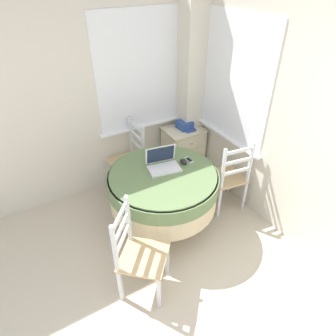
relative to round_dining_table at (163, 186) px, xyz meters
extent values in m
cube|color=beige|center=(-0.94, 1.12, 0.70)|extent=(4.09, 0.06, 2.55)
cube|color=white|center=(0.28, 1.08, 0.92)|extent=(1.10, 0.01, 1.42)
cube|color=white|center=(0.28, 1.06, 0.20)|extent=(1.18, 0.07, 0.02)
cube|color=white|center=(1.10, 0.26, 0.92)|extent=(0.01, 1.10, 1.42)
cube|color=white|center=(1.07, 0.26, 0.20)|extent=(0.07, 1.18, 0.02)
cube|color=beige|center=(0.97, 0.95, 0.70)|extent=(0.28, 0.28, 2.55)
cylinder|color=#4C3D2D|center=(0.00, 0.00, -0.56)|extent=(0.36, 0.36, 0.03)
cylinder|color=#4C3D2D|center=(0.00, 0.00, -0.19)|extent=(0.11, 0.11, 0.70)
cylinder|color=beige|center=(0.00, 0.00, -0.03)|extent=(1.19, 1.19, 0.39)
cylinder|color=#607A4C|center=(0.00, 0.00, 0.08)|extent=(1.21, 1.21, 0.16)
cylinder|color=#607A4C|center=(0.00, 0.00, 0.17)|extent=(1.16, 1.16, 0.02)
cube|color=silver|center=(0.05, 0.06, 0.19)|extent=(0.37, 0.27, 0.02)
cube|color=silver|center=(0.05, 0.07, 0.20)|extent=(0.32, 0.18, 0.00)
cube|color=silver|center=(0.07, 0.18, 0.30)|extent=(0.34, 0.10, 0.21)
cube|color=#192338|center=(0.07, 0.17, 0.30)|extent=(0.31, 0.08, 0.19)
ellipsoid|color=black|center=(0.29, 0.05, 0.20)|extent=(0.06, 0.10, 0.05)
cube|color=#B2B7BC|center=(0.38, 0.07, 0.18)|extent=(0.05, 0.12, 0.01)
cube|color=black|center=(0.38, 0.07, 0.19)|extent=(0.04, 0.09, 0.00)
cube|color=tan|center=(-0.08, 0.85, -0.14)|extent=(0.42, 0.42, 0.02)
cube|color=silver|center=(-0.27, 1.02, -0.36)|extent=(0.03, 0.03, 0.42)
cube|color=silver|center=(-0.26, 0.67, -0.36)|extent=(0.03, 0.03, 0.42)
cube|color=silver|center=(0.09, 1.03, -0.36)|extent=(0.03, 0.03, 0.42)
cube|color=silver|center=(0.10, 0.67, -0.36)|extent=(0.03, 0.03, 0.42)
cube|color=silver|center=(0.09, 1.03, 0.13)|extent=(0.03, 0.03, 0.53)
cube|color=silver|center=(0.10, 0.67, 0.13)|extent=(0.03, 0.03, 0.53)
cube|color=silver|center=(0.10, 0.85, 0.33)|extent=(0.03, 0.36, 0.04)
cube|color=silver|center=(0.10, 0.85, 0.20)|extent=(0.03, 0.36, 0.04)
cube|color=silver|center=(0.10, 0.85, 0.06)|extent=(0.03, 0.36, 0.04)
cube|color=tan|center=(0.85, -0.07, -0.14)|extent=(0.47, 0.47, 0.02)
cube|color=silver|center=(1.05, 0.08, -0.36)|extent=(0.04, 0.04, 0.42)
cube|color=silver|center=(0.70, 0.14, -0.36)|extent=(0.04, 0.04, 0.42)
cube|color=silver|center=(1.00, -0.27, -0.36)|extent=(0.04, 0.04, 0.42)
cube|color=silver|center=(0.65, -0.22, -0.36)|extent=(0.04, 0.04, 0.42)
cube|color=silver|center=(1.00, -0.27, 0.13)|extent=(0.04, 0.04, 0.53)
cube|color=silver|center=(0.65, -0.22, 0.13)|extent=(0.04, 0.04, 0.53)
cube|color=silver|center=(0.82, -0.25, 0.33)|extent=(0.36, 0.08, 0.04)
cube|color=silver|center=(0.82, -0.25, 0.20)|extent=(0.36, 0.08, 0.04)
cube|color=silver|center=(0.82, -0.25, 0.06)|extent=(0.36, 0.08, 0.04)
cube|color=tan|center=(-0.56, -0.64, -0.14)|extent=(0.58, 0.58, 0.02)
cube|color=silver|center=(-0.55, -0.89, -0.36)|extent=(0.05, 0.05, 0.42)
cube|color=silver|center=(-0.31, -0.63, -0.36)|extent=(0.05, 0.05, 0.42)
cube|color=silver|center=(-0.82, -0.65, -0.36)|extent=(0.05, 0.05, 0.42)
cube|color=silver|center=(-0.58, -0.39, -0.36)|extent=(0.05, 0.05, 0.42)
cube|color=silver|center=(-0.82, -0.65, 0.13)|extent=(0.05, 0.05, 0.53)
cube|color=silver|center=(-0.58, -0.39, 0.13)|extent=(0.05, 0.05, 0.53)
cube|color=silver|center=(-0.70, -0.52, 0.33)|extent=(0.26, 0.28, 0.04)
cube|color=silver|center=(-0.70, -0.52, 0.20)|extent=(0.26, 0.28, 0.04)
cube|color=silver|center=(-0.70, -0.52, 0.06)|extent=(0.26, 0.28, 0.04)
cube|color=beige|center=(0.81, 0.85, -0.24)|extent=(0.51, 0.41, 0.66)
cube|color=beige|center=(0.81, 0.85, 0.10)|extent=(0.53, 0.43, 0.02)
cube|color=beige|center=(0.81, 0.64, -0.02)|extent=(0.45, 0.01, 0.19)
sphere|color=olive|center=(0.81, 0.63, -0.02)|extent=(0.02, 0.02, 0.02)
cube|color=beige|center=(0.81, 0.64, -0.24)|extent=(0.45, 0.01, 0.19)
sphere|color=olive|center=(0.81, 0.63, -0.24)|extent=(0.02, 0.02, 0.02)
cube|color=beige|center=(0.81, 0.64, -0.46)|extent=(0.45, 0.01, 0.19)
sphere|color=olive|center=(0.81, 0.63, -0.46)|extent=(0.02, 0.02, 0.02)
cube|color=#2D4C93|center=(0.83, 0.86, 0.16)|extent=(0.18, 0.19, 0.11)
cube|color=#33478C|center=(0.85, 0.82, 0.12)|extent=(0.15, 0.21, 0.02)
camera|label=1|loc=(-1.25, -2.25, 2.06)|focal=32.00mm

